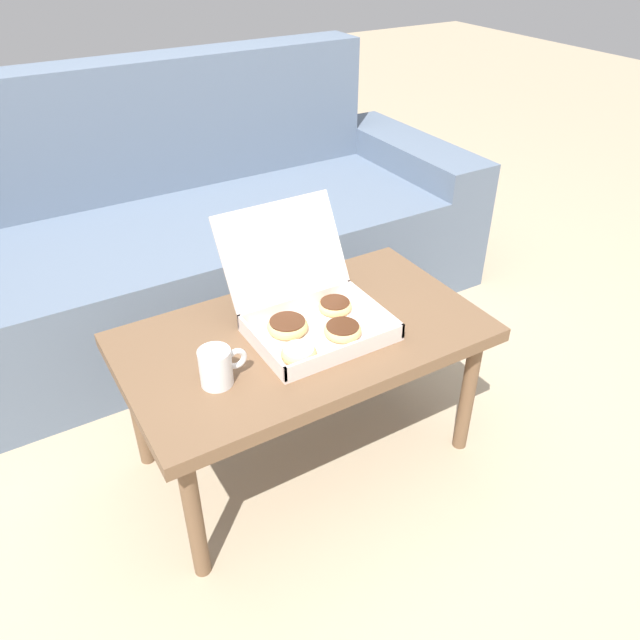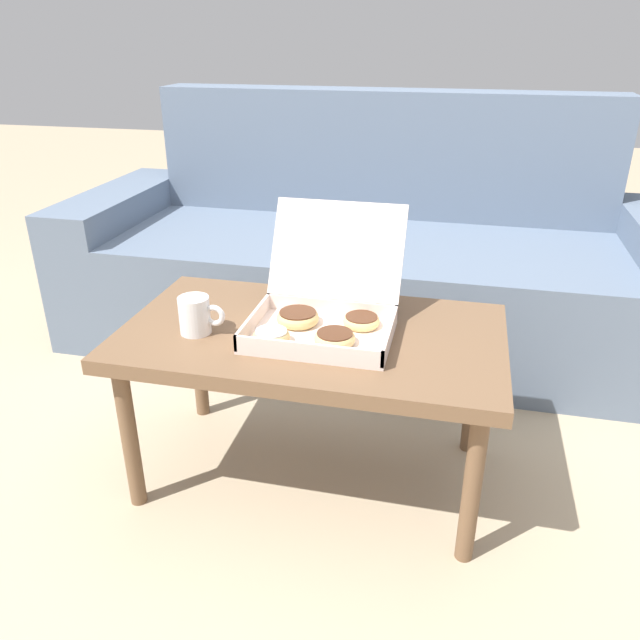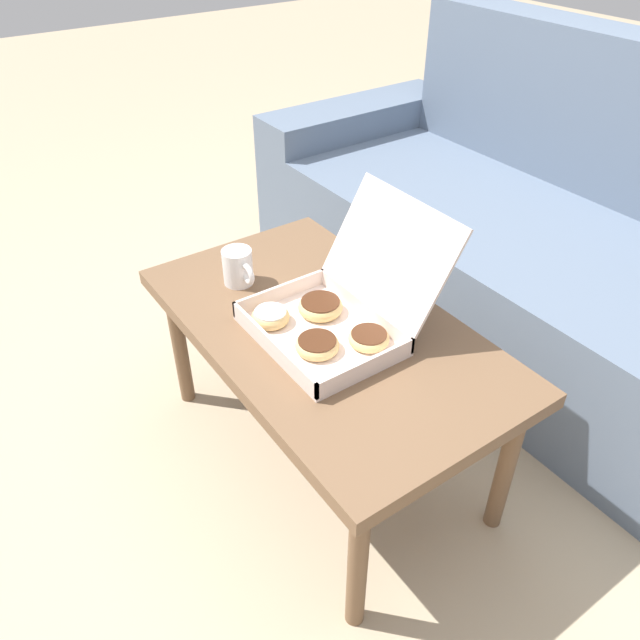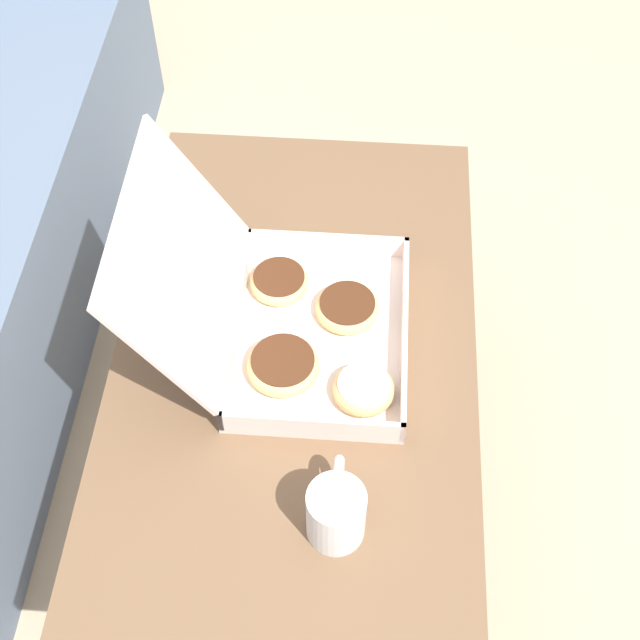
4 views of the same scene
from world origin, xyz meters
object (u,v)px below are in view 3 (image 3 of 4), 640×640
at_px(pastry_box, 334,311).
at_px(coffee_mug, 238,267).
at_px(couch, 567,260).
at_px(coffee_table, 325,340).

xyz_separation_m(pastry_box, coffee_mug, (-0.31, -0.09, -0.00)).
relative_size(couch, coffee_mug, 19.46).
height_order(coffee_table, pastry_box, pastry_box).
distance_m(coffee_table, coffee_mug, 0.32).
xyz_separation_m(couch, coffee_table, (0.00, -1.00, 0.11)).
distance_m(couch, coffee_table, 1.00).
bearing_deg(coffee_mug, coffee_table, 15.91).
bearing_deg(coffee_table, coffee_mug, -164.09).
height_order(pastry_box, coffee_mug, pastry_box).
xyz_separation_m(couch, coffee_mug, (-0.29, -1.08, 0.21)).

